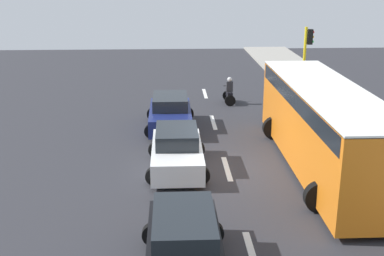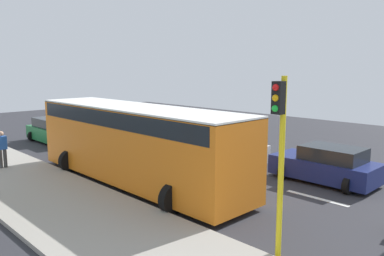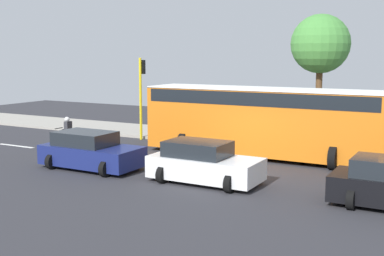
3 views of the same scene
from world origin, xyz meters
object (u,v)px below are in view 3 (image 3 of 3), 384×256
Objects in this scene: city_bus at (263,117)px; motorcycle at (67,134)px; car_dark_blue at (90,151)px; car_white at (204,163)px; traffic_light_corner at (141,87)px; street_tree_center at (320,45)px.

city_bus reaches higher than motorcycle.
city_bus reaches higher than car_dark_blue.
car_dark_blue is at bearing 92.63° from car_white.
car_white is at bearing 178.04° from city_bus.
street_tree_center reaches higher than traffic_light_corner.
motorcycle reaches higher than car_dark_blue.
car_white is 0.91× the size of traffic_light_corner.
car_dark_blue is 0.94× the size of traffic_light_corner.
traffic_light_corner is at bearing 121.72° from street_tree_center.
city_bus is (5.72, -5.34, 1.13)m from car_dark_blue.
street_tree_center is (5.20, -8.41, 2.29)m from traffic_light_corner.
car_dark_blue is at bearing 153.08° from street_tree_center.
car_white is 12.80m from street_tree_center.
street_tree_center reaches higher than car_dark_blue.
street_tree_center is (12.17, -6.18, 4.50)m from car_dark_blue.
traffic_light_corner is (1.26, 7.57, 1.08)m from city_bus.
city_bus is at bearing -76.21° from motorcycle.
car_dark_blue is at bearing -162.30° from traffic_light_corner.
motorcycle is 14.52m from street_tree_center.
street_tree_center is at bearing -58.28° from traffic_light_corner.
motorcycle is 0.22× the size of street_tree_center.
car_dark_blue is 7.90m from city_bus.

